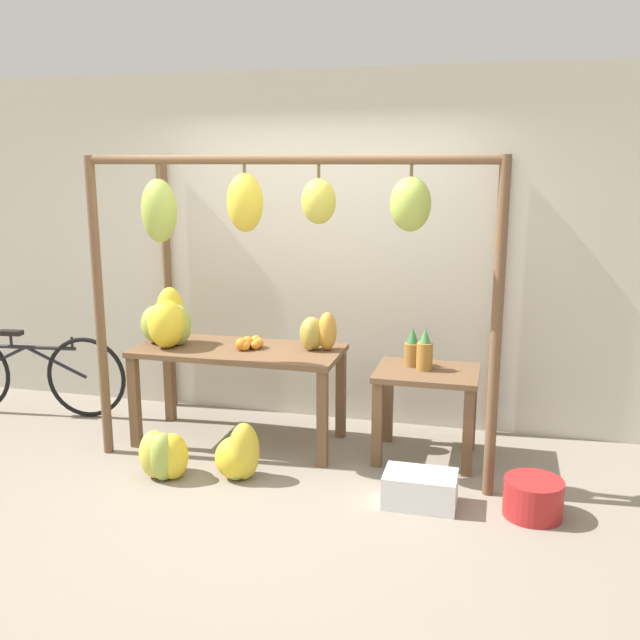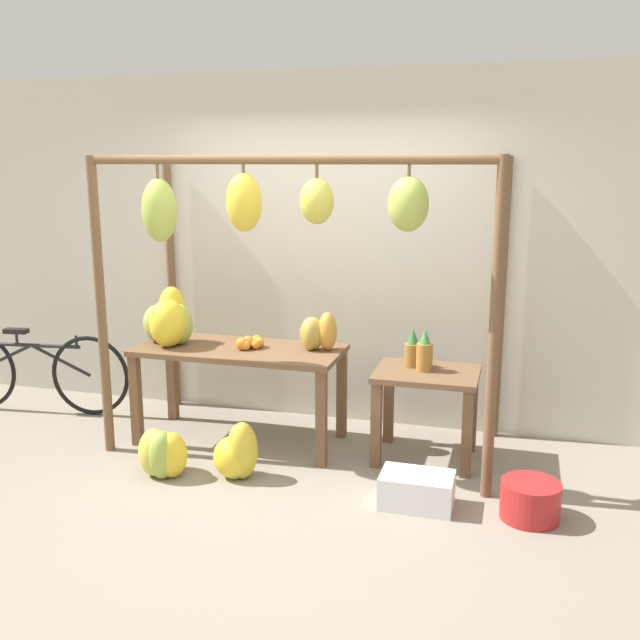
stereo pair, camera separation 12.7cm
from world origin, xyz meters
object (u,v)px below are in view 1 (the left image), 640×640
object	(u,v)px
banana_pile_ground_right	(238,456)
parked_bicycle	(28,373)
orange_pile	(250,343)
fruit_crate_white	(420,489)
banana_pile_ground_left	(165,455)
banana_pile_on_table	(167,322)
papaya_pile	(317,333)
pineapple_cluster	(419,351)
blue_bucket	(533,498)

from	to	relation	value
banana_pile_ground_right	parked_bicycle	size ratio (longest dim) A/B	0.24
orange_pile	fruit_crate_white	bearing A→B (deg)	-27.50
banana_pile_ground_left	banana_pile_ground_right	bearing A→B (deg)	11.93
orange_pile	banana_pile_ground_left	distance (m)	1.04
banana_pile_ground_right	parked_bicycle	bearing A→B (deg)	160.70
banana_pile_on_table	banana_pile_ground_left	size ratio (longest dim) A/B	1.13
banana_pile_on_table	orange_pile	xyz separation A→B (m)	(0.64, 0.05, -0.14)
banana_pile_ground_left	papaya_pile	xyz separation A→B (m)	(0.85, 0.83, 0.71)
banana_pile_ground_right	fruit_crate_white	bearing A→B (deg)	-3.13
fruit_crate_white	parked_bicycle	xyz separation A→B (m)	(-3.40, 0.83, 0.26)
banana_pile_on_table	banana_pile_ground_right	distance (m)	1.23
banana_pile_ground_right	papaya_pile	xyz separation A→B (m)	(0.36, 0.72, 0.71)
banana_pile_on_table	papaya_pile	size ratio (longest dim) A/B	1.62
banana_pile_on_table	pineapple_cluster	world-z (taller)	banana_pile_on_table
blue_bucket	papaya_pile	size ratio (longest dim) A/B	1.20
parked_bicycle	fruit_crate_white	bearing A→B (deg)	-13.66
banana_pile_on_table	banana_pile_ground_right	size ratio (longest dim) A/B	1.20
banana_pile_ground_right	papaya_pile	world-z (taller)	papaya_pile
banana_pile_ground_right	banana_pile_ground_left	bearing A→B (deg)	-168.07
banana_pile_ground_left	papaya_pile	world-z (taller)	papaya_pile
orange_pile	pineapple_cluster	bearing A→B (deg)	3.98
parked_bicycle	banana_pile_ground_left	bearing A→B (deg)	-27.24
banana_pile_ground_left	blue_bucket	world-z (taller)	banana_pile_ground_left
fruit_crate_white	papaya_pile	bearing A→B (deg)	137.70
blue_bucket	papaya_pile	world-z (taller)	papaya_pile
banana_pile_ground_left	banana_pile_ground_right	distance (m)	0.50
orange_pile	fruit_crate_white	xyz separation A→B (m)	(1.37, -0.71, -0.68)
orange_pile	banana_pile_ground_right	size ratio (longest dim) A/B	0.56
banana_pile_on_table	fruit_crate_white	bearing A→B (deg)	-18.14
banana_pile_on_table	banana_pile_ground_left	world-z (taller)	banana_pile_on_table
banana_pile_ground_left	papaya_pile	distance (m)	1.39
fruit_crate_white	parked_bicycle	distance (m)	3.51
papaya_pile	banana_pile_ground_left	bearing A→B (deg)	-135.85
banana_pile_ground_left	fruit_crate_white	bearing A→B (deg)	1.21
banana_pile_ground_right	parked_bicycle	world-z (taller)	parked_bicycle
banana_pile_ground_left	parked_bicycle	xyz separation A→B (m)	(-1.68, 0.86, 0.20)
banana_pile_ground_right	parked_bicycle	distance (m)	2.31
banana_pile_on_table	papaya_pile	distance (m)	1.15
pineapple_cluster	blue_bucket	bearing A→B (deg)	-43.74
pineapple_cluster	banana_pile_ground_left	xyz separation A→B (m)	(-1.60, -0.83, -0.62)
parked_bicycle	banana_pile_ground_right	bearing A→B (deg)	-19.30
pineapple_cluster	papaya_pile	distance (m)	0.75
banana_pile_ground_left	banana_pile_ground_right	size ratio (longest dim) A/B	1.07
pineapple_cluster	orange_pile	bearing A→B (deg)	-176.02
banana_pile_on_table	pineapple_cluster	xyz separation A→B (m)	(1.88, 0.14, -0.14)
papaya_pile	orange_pile	bearing A→B (deg)	-170.80
pineapple_cluster	parked_bicycle	xyz separation A→B (m)	(-3.28, 0.03, -0.42)
banana_pile_on_table	banana_pile_ground_left	bearing A→B (deg)	-67.80
orange_pile	fruit_crate_white	world-z (taller)	orange_pile
papaya_pile	fruit_crate_white	bearing A→B (deg)	-42.30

